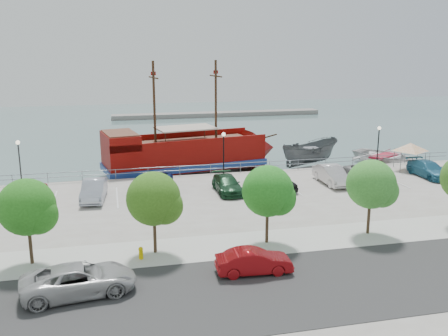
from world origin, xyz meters
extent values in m
plane|color=#4A6C69|center=(0.00, 0.00, -1.00)|extent=(160.00, 160.00, 0.00)
cube|color=#313131|center=(0.00, -16.00, 0.01)|extent=(100.00, 8.00, 0.04)
cube|color=beige|center=(0.00, -10.00, 0.01)|extent=(100.00, 4.00, 0.05)
cylinder|color=slate|center=(0.00, 7.80, 0.95)|extent=(50.00, 0.06, 0.06)
cylinder|color=slate|center=(0.00, 7.80, 0.55)|extent=(50.00, 0.06, 0.06)
cube|color=gray|center=(10.00, 55.00, -0.60)|extent=(40.00, 3.00, 0.80)
cube|color=#7A0905|center=(-2.81, 12.65, 0.95)|extent=(17.08, 8.06, 2.67)
cube|color=navy|center=(-2.81, 12.65, 0.08)|extent=(17.44, 8.42, 0.62)
cone|color=#7A0905|center=(6.07, 14.31, 0.95)|extent=(4.13, 5.44, 4.92)
cube|color=#7A0905|center=(-9.36, 11.42, 3.00)|extent=(3.97, 5.61, 1.44)
cube|color=brown|center=(-9.36, 11.42, 3.77)|extent=(3.69, 5.17, 0.12)
cube|color=brown|center=(-2.30, 12.74, 2.33)|extent=(13.94, 6.89, 0.15)
cube|color=#7A0905|center=(-3.26, 15.07, 2.64)|extent=(16.17, 3.22, 0.72)
cube|color=#7A0905|center=(-2.35, 10.22, 2.64)|extent=(16.17, 3.22, 0.72)
cylinder|color=#382111|center=(0.72, 13.31, 6.49)|extent=(0.29, 0.29, 8.41)
cylinder|color=#382111|center=(-5.83, 12.08, 6.49)|extent=(0.29, 0.29, 8.41)
cylinder|color=#382111|center=(0.72, 13.31, 9.05)|extent=(0.71, 3.05, 0.14)
cylinder|color=#382111|center=(-5.83, 12.08, 9.05)|extent=(0.71, 3.05, 0.14)
cube|color=#C2B09B|center=(-2.61, 12.68, 3.82)|extent=(6.57, 4.93, 0.12)
cylinder|color=#382111|center=(6.77, 14.44, 2.18)|extent=(2.54, 0.63, 0.61)
imported|color=#535759|center=(11.00, 11.98, 0.42)|extent=(7.83, 4.75, 2.84)
imported|color=silver|center=(19.68, 11.17, -0.23)|extent=(8.10, 9.04, 1.54)
cube|color=#666257|center=(-15.49, 9.20, -0.78)|extent=(7.62, 2.47, 0.43)
cube|color=gray|center=(7.82, 9.20, -0.80)|extent=(7.42, 4.05, 0.41)
cube|color=slate|center=(15.58, 9.20, -0.80)|extent=(6.86, 2.03, 0.39)
cylinder|color=slate|center=(17.95, 6.55, 0.99)|extent=(0.08, 0.08, 1.97)
cylinder|color=slate|center=(20.19, 5.92, 0.99)|extent=(0.08, 0.08, 1.97)
cylinder|color=slate|center=(17.32, 4.31, 0.99)|extent=(0.08, 0.08, 1.97)
cylinder|color=slate|center=(19.56, 3.68, 0.99)|extent=(0.08, 0.08, 1.97)
pyramid|color=white|center=(18.76, 5.12, 2.73)|extent=(4.65, 4.65, 0.81)
imported|color=#AAAAAA|center=(-12.17, -14.32, 0.78)|extent=(5.92, 3.33, 1.56)
imported|color=maroon|center=(-3.02, -13.99, 0.69)|extent=(4.24, 1.68, 1.37)
cylinder|color=#DBBA00|center=(-8.90, -10.80, 0.31)|extent=(0.25, 0.25, 0.63)
sphere|color=#DBBA00|center=(-8.90, -10.80, 0.65)|extent=(0.27, 0.27, 0.27)
cylinder|color=black|center=(-18.00, 6.50, 2.00)|extent=(0.12, 0.12, 4.00)
sphere|color=#FFF2CC|center=(-18.00, 6.50, 4.10)|extent=(0.36, 0.36, 0.36)
cylinder|color=black|center=(0.00, 6.50, 2.00)|extent=(0.12, 0.12, 4.00)
sphere|color=#FFF2CC|center=(0.00, 6.50, 4.10)|extent=(0.36, 0.36, 0.36)
cylinder|color=black|center=(16.00, 6.50, 2.00)|extent=(0.12, 0.12, 4.00)
sphere|color=#FFF2CC|center=(16.00, 6.50, 4.10)|extent=(0.36, 0.36, 0.36)
cylinder|color=#473321|center=(-15.00, -10.00, 1.10)|extent=(0.20, 0.20, 2.20)
sphere|color=#236518|center=(-15.00, -10.00, 3.40)|extent=(3.20, 3.20, 3.20)
sphere|color=#236518|center=(-14.40, -10.30, 3.00)|extent=(2.20, 2.20, 2.20)
cylinder|color=#473321|center=(-8.00, -10.00, 1.10)|extent=(0.20, 0.20, 2.20)
sphere|color=#315F17|center=(-8.00, -10.00, 3.40)|extent=(3.20, 3.20, 3.20)
sphere|color=#315F17|center=(-7.40, -10.30, 3.00)|extent=(2.20, 2.20, 2.20)
cylinder|color=#473321|center=(-1.00, -10.00, 1.10)|extent=(0.20, 0.20, 2.20)
sphere|color=#216E1C|center=(-1.00, -10.00, 3.40)|extent=(3.20, 3.20, 3.20)
sphere|color=#216E1C|center=(-0.40, -10.30, 3.00)|extent=(2.20, 2.20, 2.20)
cylinder|color=#473321|center=(6.00, -10.00, 1.10)|extent=(0.20, 0.20, 2.20)
sphere|color=#34792A|center=(6.00, -10.00, 3.40)|extent=(3.20, 3.20, 3.20)
sphere|color=#34792A|center=(6.60, -10.30, 3.00)|extent=(2.20, 2.20, 2.20)
imported|color=#B40F20|center=(-16.50, 2.17, 0.71)|extent=(2.26, 4.38, 1.42)
imported|color=#A4AABA|center=(-11.81, 1.78, 0.81)|extent=(2.18, 5.07, 1.62)
imported|color=navy|center=(-6.77, 2.33, 0.81)|extent=(3.59, 6.21, 1.63)
imported|color=#173E22|center=(-0.84, 1.46, 0.70)|extent=(2.02, 4.86, 1.41)
imported|color=black|center=(3.67, 1.51, 0.78)|extent=(2.65, 4.86, 1.57)
imported|color=silver|center=(8.97, 1.99, 0.83)|extent=(1.78, 5.02, 1.65)
imported|color=gray|center=(12.32, 1.42, 0.79)|extent=(3.20, 5.93, 1.58)
imported|color=#276A8A|center=(18.95, 2.18, 0.74)|extent=(2.16, 5.13, 1.48)
camera|label=1|loc=(-10.24, -38.11, 12.07)|focal=40.00mm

